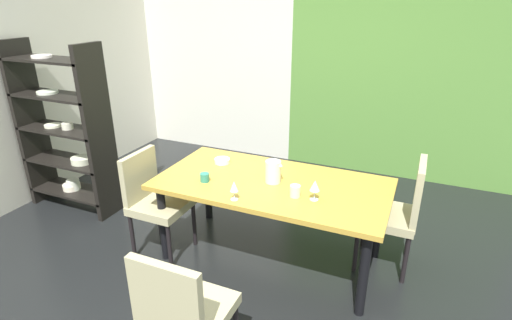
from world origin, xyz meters
TOP-DOWN VIEW (x-y plane):
  - ground_plane at (0.00, 0.00)m, footprint 5.22×5.25m
  - back_panel_interior at (-1.45, 2.58)m, footprint 2.31×0.10m
  - garden_window_panel at (1.16, 2.58)m, footprint 2.91×0.10m
  - dining_table at (0.30, 0.35)m, footprint 1.86×0.95m
  - chair_right_far at (1.28, 0.64)m, footprint 0.44×0.44m
  - chair_head_near at (0.30, -0.98)m, footprint 0.44×0.44m
  - chair_left_near at (-0.67, 0.05)m, footprint 0.45×0.44m
  - display_shelf at (-1.96, 0.37)m, footprint 0.99×0.34m
  - wine_glass_south at (0.16, -0.04)m, footprint 0.06×0.06m
  - wine_glass_north at (0.70, 0.19)m, footprint 0.07×0.07m
  - serving_bowl_near_shelf at (-0.25, 0.54)m, footprint 0.14×0.14m
  - cup_corner at (0.55, 0.18)m, footprint 0.08×0.08m
  - cup_center at (-0.20, 0.14)m, footprint 0.07×0.07m
  - pitcher_right at (0.31, 0.35)m, footprint 0.14×0.12m

SIDE VIEW (x-z plane):
  - ground_plane at x=0.00m, z-range -0.02..0.00m
  - chair_left_near at x=-0.67m, z-range 0.07..0.98m
  - chair_head_near at x=0.30m, z-range 0.07..0.98m
  - chair_right_far at x=1.28m, z-range 0.06..1.02m
  - dining_table at x=0.30m, z-range 0.28..1.01m
  - serving_bowl_near_shelf at x=-0.25m, z-range 0.72..0.76m
  - cup_center at x=-0.20m, z-range 0.72..0.79m
  - cup_corner at x=0.55m, z-range 0.72..0.81m
  - pitcher_right at x=0.31m, z-range 0.72..0.91m
  - wine_glass_south at x=0.16m, z-range 0.75..0.90m
  - wine_glass_north at x=0.70m, z-range 0.76..0.91m
  - display_shelf at x=-1.96m, z-range -0.02..1.71m
  - back_panel_interior at x=-1.45m, z-range 0.00..2.80m
  - garden_window_panel at x=1.16m, z-range 0.00..2.80m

